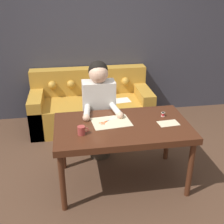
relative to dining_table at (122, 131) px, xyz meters
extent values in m
plane|color=#4C3323|center=(-0.11, 0.00, -0.67)|extent=(16.00, 16.00, 0.00)
cube|color=#383842|center=(-0.11, 1.94, 0.63)|extent=(8.00, 0.06, 2.60)
cube|color=#472314|center=(0.00, 0.00, 0.04)|extent=(1.45, 0.84, 0.07)
cylinder|color=#472314|center=(-0.66, -0.36, -0.33)|extent=(0.06, 0.06, 0.67)
cylinder|color=#472314|center=(0.66, -0.36, -0.33)|extent=(0.06, 0.06, 0.67)
cylinder|color=#472314|center=(-0.66, 0.36, -0.33)|extent=(0.06, 0.06, 0.67)
cylinder|color=#472314|center=(0.66, 0.36, -0.33)|extent=(0.06, 0.06, 0.67)
cube|color=#B7842D|center=(-0.21, 1.46, -0.45)|extent=(1.86, 0.85, 0.44)
cube|color=#B7842D|center=(-0.21, 1.78, -0.01)|extent=(1.86, 0.22, 0.43)
cube|color=#B7842D|center=(-1.04, 1.46, -0.37)|extent=(0.20, 0.85, 0.60)
cube|color=#B7842D|center=(0.62, 1.46, -0.37)|extent=(0.20, 0.85, 0.60)
sphere|color=#B7842D|center=(-0.79, 1.65, -0.01)|extent=(0.13, 0.13, 0.13)
sphere|color=#B7842D|center=(-0.50, 1.65, -0.01)|extent=(0.13, 0.13, 0.13)
sphere|color=#B7842D|center=(-0.21, 1.65, -0.01)|extent=(0.13, 0.13, 0.13)
sphere|color=#B7842D|center=(0.08, 1.65, -0.01)|extent=(0.13, 0.13, 0.13)
sphere|color=#B7842D|center=(0.37, 1.65, -0.01)|extent=(0.13, 0.13, 0.13)
cube|color=white|center=(0.21, 1.36, -0.22)|extent=(0.38, 0.24, 0.00)
cylinder|color=#33281E|center=(-0.18, 0.58, -0.44)|extent=(0.28, 0.28, 0.46)
cube|color=beige|center=(-0.18, 0.58, 0.08)|extent=(0.40, 0.22, 0.58)
sphere|color=#DBAD8E|center=(-0.18, 0.56, 0.48)|extent=(0.23, 0.23, 0.23)
sphere|color=black|center=(-0.18, 0.59, 0.51)|extent=(0.23, 0.23, 0.23)
cylinder|color=beige|center=(-0.35, 0.32, 0.11)|extent=(0.11, 0.31, 0.07)
sphere|color=#DBAD8E|center=(-0.37, 0.16, 0.11)|extent=(0.08, 0.08, 0.08)
cylinder|color=beige|center=(-0.01, 0.32, 0.11)|extent=(0.11, 0.31, 0.07)
sphere|color=#DBAD8E|center=(0.01, 0.16, 0.11)|extent=(0.08, 0.08, 0.08)
cube|color=beige|center=(-0.11, 0.08, 0.07)|extent=(0.44, 0.34, 0.00)
cube|color=beige|center=(0.50, -0.05, 0.07)|extent=(0.23, 0.16, 0.00)
cube|color=silver|center=(-0.10, 0.16, 0.08)|extent=(0.10, 0.11, 0.00)
cube|color=#D1511E|center=(-0.17, 0.08, 0.08)|extent=(0.07, 0.07, 0.00)
torus|color=#D1511E|center=(-0.20, 0.04, 0.08)|extent=(0.04, 0.04, 0.01)
cube|color=silver|center=(-0.08, 0.14, 0.08)|extent=(0.13, 0.07, 0.00)
cube|color=#D1511E|center=(-0.18, 0.09, 0.08)|extent=(0.09, 0.05, 0.00)
torus|color=#D1511E|center=(-0.22, 0.07, 0.08)|extent=(0.04, 0.04, 0.01)
cylinder|color=silver|center=(-0.14, 0.11, 0.08)|extent=(0.01, 0.01, 0.01)
cylinder|color=#9E3833|center=(-0.44, -0.14, 0.12)|extent=(0.08, 0.08, 0.09)
torus|color=#9E3833|center=(-0.39, -0.14, 0.12)|extent=(0.05, 0.01, 0.05)
cylinder|color=red|center=(0.50, 0.13, 0.10)|extent=(0.03, 0.03, 0.04)
cylinder|color=beige|center=(0.50, 0.13, 0.12)|extent=(0.04, 0.04, 0.00)
cylinder|color=beige|center=(0.50, 0.13, 0.07)|extent=(0.04, 0.04, 0.00)
camera|label=1|loc=(-0.53, -2.61, 1.46)|focal=45.00mm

